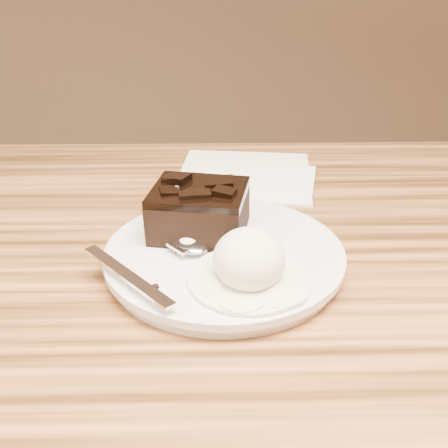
{
  "coord_description": "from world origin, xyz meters",
  "views": [
    {
      "loc": [
        0.01,
        -0.38,
        1.02
      ],
      "look_at": [
        0.02,
        0.06,
        0.79
      ],
      "focal_mm": 43.11,
      "sensor_mm": 36.0,
      "label": 1
    }
  ],
  "objects_px": {
    "brownie": "(199,213)",
    "spoon": "(188,245)",
    "plate": "(224,258)",
    "ice_cream_scoop": "(249,259)",
    "napkin": "(244,174)"
  },
  "relations": [
    {
      "from": "brownie",
      "to": "spoon",
      "type": "relative_size",
      "value": 0.49
    },
    {
      "from": "plate",
      "to": "spoon",
      "type": "relative_size",
      "value": 1.25
    },
    {
      "from": "ice_cream_scoop",
      "to": "spoon",
      "type": "relative_size",
      "value": 0.36
    },
    {
      "from": "plate",
      "to": "ice_cream_scoop",
      "type": "bearing_deg",
      "value": -69.59
    },
    {
      "from": "napkin",
      "to": "spoon",
      "type": "bearing_deg",
      "value": -106.45
    },
    {
      "from": "brownie",
      "to": "napkin",
      "type": "relative_size",
      "value": 0.52
    },
    {
      "from": "brownie",
      "to": "ice_cream_scoop",
      "type": "distance_m",
      "value": 0.1
    },
    {
      "from": "brownie",
      "to": "napkin",
      "type": "bearing_deg",
      "value": 73.53
    },
    {
      "from": "spoon",
      "to": "brownie",
      "type": "bearing_deg",
      "value": 32.38
    },
    {
      "from": "brownie",
      "to": "plate",
      "type": "bearing_deg",
      "value": -55.95
    },
    {
      "from": "spoon",
      "to": "napkin",
      "type": "distance_m",
      "value": 0.23
    },
    {
      "from": "brownie",
      "to": "spoon",
      "type": "bearing_deg",
      "value": -106.31
    },
    {
      "from": "plate",
      "to": "brownie",
      "type": "relative_size",
      "value": 2.54
    },
    {
      "from": "plate",
      "to": "napkin",
      "type": "xyz_separation_m",
      "value": [
        0.03,
        0.22,
        -0.01
      ]
    },
    {
      "from": "spoon",
      "to": "napkin",
      "type": "relative_size",
      "value": 1.06
    }
  ]
}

